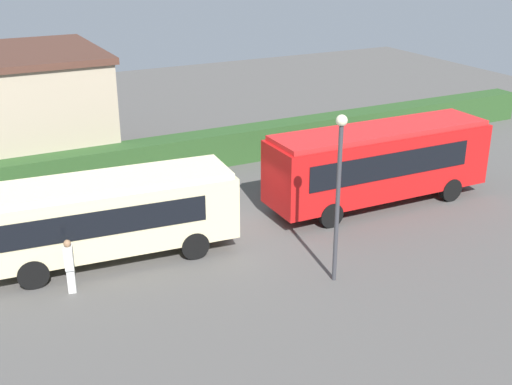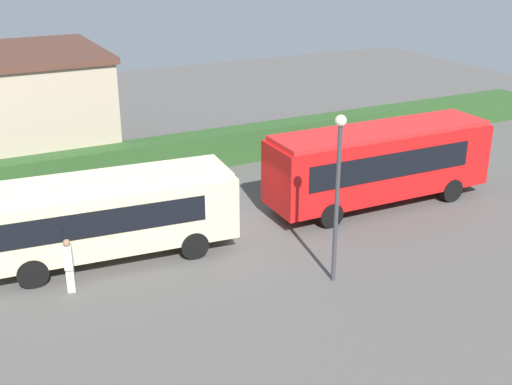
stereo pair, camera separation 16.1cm
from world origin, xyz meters
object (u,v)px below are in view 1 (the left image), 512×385
object	(u,v)px
person_center	(101,203)
lamppost	(339,181)
bus_red	(379,161)
bus_cream	(108,213)
person_right	(329,159)
person_left	(70,265)
traffic_cone	(450,156)

from	to	relation	value
person_center	lamppost	bearing A→B (deg)	179.69
bus_red	bus_cream	bearing A→B (deg)	179.72
person_right	bus_cream	bearing A→B (deg)	-105.47
person_left	lamppost	world-z (taller)	lamppost
person_left	lamppost	xyz separation A→B (m)	(7.84, -3.19, 2.55)
person_left	person_right	size ratio (longest dim) A/B	1.06
bus_red	person_center	bearing A→B (deg)	164.09
person_left	person_right	bearing A→B (deg)	-143.86
person_center	bus_cream	bearing A→B (deg)	135.64
traffic_cone	person_right	bearing A→B (deg)	172.43
person_center	traffic_cone	distance (m)	17.38
bus_red	lamppost	bearing A→B (deg)	-137.41
bus_cream	person_right	size ratio (longest dim) A/B	5.29
bus_cream	person_left	distance (m)	2.55
bus_red	person_right	size ratio (longest dim) A/B	5.78
bus_cream	person_left	size ratio (longest dim) A/B	4.97
traffic_cone	bus_cream	bearing A→B (deg)	-172.00
person_left	person_center	xyz separation A→B (m)	(2.22, 4.71, -0.07)
bus_cream	person_right	xyz separation A→B (m)	(11.24, 3.38, -0.82)
bus_cream	person_center	size ratio (longest dim) A/B	5.35
bus_red	person_left	world-z (taller)	bus_red
person_center	person_right	distance (m)	10.78
person_right	traffic_cone	xyz separation A→B (m)	(6.59, -0.88, -0.60)
bus_red	lamppost	world-z (taller)	lamppost
person_center	traffic_cone	xyz separation A→B (m)	(17.36, -0.53, -0.58)
traffic_cone	bus_red	bearing A→B (deg)	-157.38
person_center	person_right	size ratio (longest dim) A/B	0.99
bus_cream	lamppost	distance (m)	7.99
lamppost	bus_red	bearing A→B (deg)	41.75
person_center	lamppost	distance (m)	10.04
person_center	lamppost	size ratio (longest dim) A/B	0.30
person_right	lamppost	size ratio (longest dim) A/B	0.30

